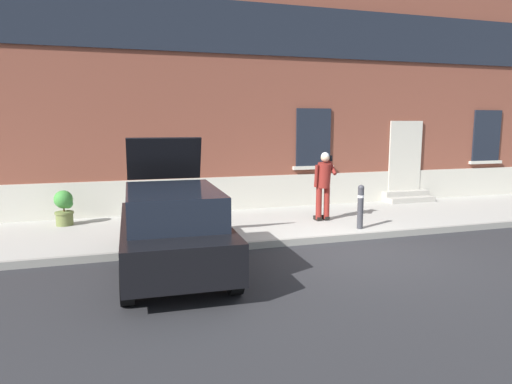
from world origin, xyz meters
TOP-DOWN VIEW (x-y plane):
  - ground_plane at (0.00, 0.00)m, footprint 80.00×80.00m
  - sidewalk at (0.00, 2.80)m, footprint 24.00×3.60m
  - curb_edge at (0.00, 0.94)m, footprint 24.00×0.12m
  - building_facade at (0.01, 5.29)m, footprint 24.00×1.52m
  - entrance_stoop at (4.29, 4.33)m, footprint 1.59×0.64m
  - hatchback_car_black at (-3.68, -0.04)m, footprint 1.90×4.12m
  - bollard_near_person at (0.87, 1.35)m, footprint 0.15×0.15m
  - person_on_phone at (0.42, 2.43)m, footprint 0.51×0.48m
  - planter_olive at (-5.82, 3.80)m, footprint 0.44×0.44m
  - planter_cream at (-3.35, 4.02)m, footprint 0.44×0.44m

SIDE VIEW (x-z plane):
  - ground_plane at x=0.00m, z-range 0.00..0.00m
  - sidewalk at x=0.00m, z-range 0.00..0.15m
  - curb_edge at x=0.00m, z-range 0.00..0.15m
  - entrance_stoop at x=4.29m, z-range 0.12..0.44m
  - planter_olive at x=-5.82m, z-range 0.18..1.04m
  - planter_cream at x=-3.35m, z-range 0.18..1.04m
  - bollard_near_person at x=0.87m, z-range 0.19..1.24m
  - hatchback_car_black at x=-3.68m, z-range -0.37..1.97m
  - person_on_phone at x=0.42m, z-range 0.28..2.03m
  - building_facade at x=0.01m, z-range -0.02..7.48m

